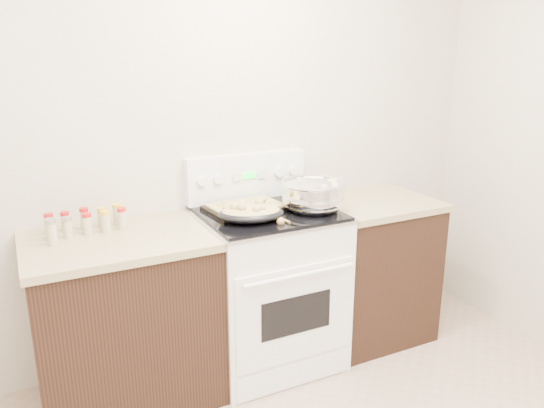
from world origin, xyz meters
TOP-DOWN VIEW (x-y plane):
  - room_shell at (0.00, 0.00)m, footprint 4.10×3.60m
  - counter_left at (-0.48, 1.43)m, footprint 0.93×0.67m
  - counter_right at (1.08, 1.43)m, footprint 0.73×0.67m
  - kitchen_range at (0.35, 1.42)m, footprint 0.78×0.73m
  - mixing_bowl at (0.59, 1.33)m, footprint 0.40×0.40m
  - roasting_pan at (0.19, 1.31)m, footprint 0.41×0.34m
  - baking_sheet at (0.25, 1.50)m, footprint 0.46×0.35m
  - wooden_spoon at (0.32, 1.23)m, footprint 0.07×0.26m
  - blue_ladle at (0.58, 1.31)m, footprint 0.14×0.27m
  - spice_jars at (-0.62, 1.57)m, footprint 0.40×0.23m

SIDE VIEW (x-z plane):
  - counter_left at x=-0.48m, z-range 0.00..0.92m
  - counter_right at x=1.08m, z-range 0.00..0.92m
  - kitchen_range at x=0.35m, z-range -0.12..1.10m
  - wooden_spoon at x=0.32m, z-range 0.93..0.98m
  - baking_sheet at x=0.25m, z-range 0.93..0.99m
  - spice_jars at x=-0.62m, z-range 0.91..1.04m
  - blue_ladle at x=0.58m, z-range 0.93..1.03m
  - roasting_pan at x=0.19m, z-range 0.93..1.05m
  - mixing_bowl at x=0.59m, z-range 0.92..1.13m
  - room_shell at x=0.00m, z-range 0.33..3.08m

